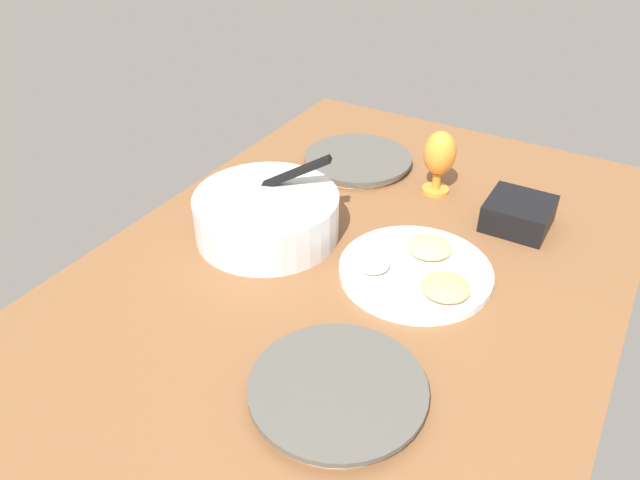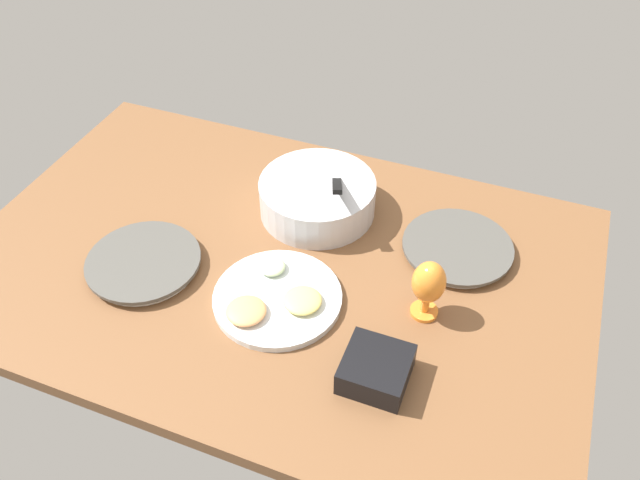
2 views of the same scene
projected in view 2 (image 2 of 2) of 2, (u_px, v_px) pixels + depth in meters
The scene contains 7 objects.
ground_plane at pixel (275, 267), 167.63cm from camera, with size 160.00×104.00×4.00cm, color brown.
dinner_plate_left at pixel (144, 263), 163.76cm from camera, with size 29.05×29.05×2.81cm.
dinner_plate_right at pixel (457, 248), 167.97cm from camera, with size 28.78×28.78×2.51cm.
mixing_bowl at pixel (317, 196), 176.89cm from camera, with size 31.90×31.90×18.07cm.
fruit_platter at pixel (276, 298), 155.36cm from camera, with size 31.36×31.36×4.24cm.
hurricane_glass_orange at pixel (429, 284), 146.98cm from camera, with size 7.90×7.90×16.23cm.
square_bowl_black at pixel (376, 368), 137.95cm from camera, with size 14.14×14.14×6.45cm.
Camera 2 is at (52.90, -104.67, 118.55)cm, focal length 36.21 mm.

